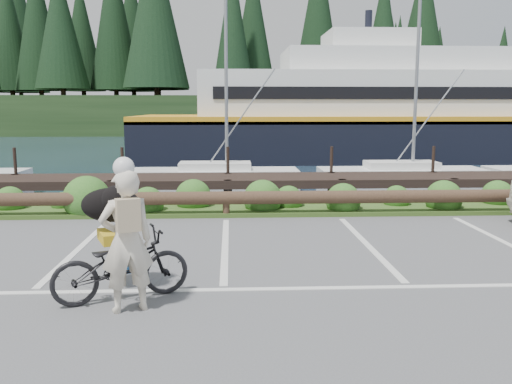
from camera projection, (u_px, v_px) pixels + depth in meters
ground at (224, 281)px, 7.86m from camera, size 72.00×72.00×0.00m
harbor_backdrop at (232, 123)px, 85.26m from camera, size 170.00×160.00×30.00m
vegetation_strip at (226, 209)px, 13.08m from camera, size 34.00×1.60×0.10m
log_rail at (226, 217)px, 12.40m from camera, size 32.00×0.30×0.60m
bicycle at (121, 265)px, 7.01m from camera, size 1.87×1.24×0.93m
cyclist at (127, 241)px, 6.58m from camera, size 0.76×0.63×1.76m
dog at (111, 205)px, 7.42m from camera, size 0.68×0.91×0.47m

